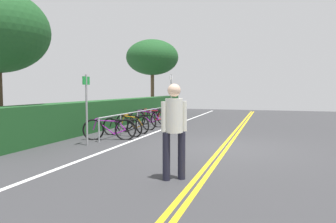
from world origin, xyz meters
name	(u,v)px	position (x,y,z in m)	size (l,w,h in m)	color
ground_plane	(225,148)	(0.00, 0.00, -0.03)	(34.62, 12.40, 0.05)	#353538
centre_line_yellow_inner	(227,147)	(0.00, -0.08, 0.00)	(31.16, 0.10, 0.00)	gold
centre_line_yellow_outer	(222,147)	(0.00, 0.08, 0.00)	(31.16, 0.10, 0.00)	gold
bike_lane_stripe_white	(129,142)	(0.00, 3.01, 0.00)	(31.16, 0.12, 0.00)	white
bike_rack	(144,114)	(3.52, 3.90, 0.59)	(7.69, 0.05, 0.78)	#9EA0A5
bicycle_0	(109,129)	(0.23, 3.81, 0.34)	(0.66, 1.71, 0.74)	black
bicycle_1	(122,127)	(1.17, 3.81, 0.32)	(0.49, 1.71, 0.68)	black
bicycle_2	(132,124)	(2.11, 3.85, 0.33)	(0.69, 1.68, 0.71)	black
bicycle_3	(138,122)	(3.05, 4.01, 0.32)	(0.46, 1.72, 0.69)	black
bicycle_4	(148,119)	(4.01, 3.92, 0.36)	(0.46, 1.75, 0.78)	black
bicycle_5	(154,117)	(4.94, 3.99, 0.36)	(0.46, 1.78, 0.77)	black
bicycle_6	(160,116)	(5.84, 4.00, 0.34)	(0.61, 1.64, 0.73)	black
bicycle_7	(169,115)	(6.82, 3.83, 0.33)	(0.46, 1.73, 0.71)	black
pedestrian	(174,124)	(-3.57, 0.45, 1.03)	(0.32, 0.42, 1.77)	#1E1E2D
sign_post_near	(87,103)	(-0.92, 3.94, 1.27)	(0.36, 0.06, 2.10)	gray
sign_post_far	(171,92)	(7.81, 4.03, 1.49)	(0.36, 0.07, 2.50)	gray
hedge_backdrop	(123,111)	(5.02, 5.61, 0.60)	(16.64, 0.86, 1.19)	#1C4C21
tree_mid	(152,58)	(11.42, 6.49, 3.83)	(3.56, 3.56, 5.04)	brown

